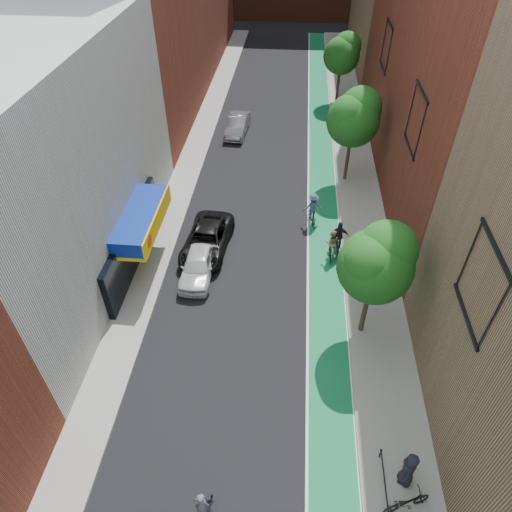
% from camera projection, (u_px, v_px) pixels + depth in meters
% --- Properties ---
extents(bike_lane, '(2.00, 68.00, 0.01)m').
position_uv_depth(bike_lane, '(322.00, 165.00, 34.72)').
color(bike_lane, '#14724E').
rests_on(bike_lane, ground).
extents(sidewalk_left, '(2.00, 68.00, 0.15)m').
position_uv_depth(sidewalk_left, '(192.00, 158.00, 35.33)').
color(sidewalk_left, gray).
rests_on(sidewalk_left, ground).
extents(sidewalk_right, '(3.00, 68.00, 0.15)m').
position_uv_depth(sidewalk_right, '(355.00, 166.00, 34.50)').
color(sidewalk_right, gray).
rests_on(sidewalk_right, ground).
extents(building_left_white, '(8.00, 20.00, 12.00)m').
position_uv_depth(building_left_white, '(36.00, 169.00, 22.79)').
color(building_left_white, silver).
rests_on(building_left_white, ground).
extents(building_right_mid_red, '(8.00, 28.00, 22.00)m').
position_uv_depth(building_right_mid_red, '(475.00, 7.00, 26.89)').
color(building_right_mid_red, maroon).
rests_on(building_right_mid_red, ground).
extents(tree_near, '(3.40, 3.36, 6.42)m').
position_uv_depth(tree_near, '(377.00, 262.00, 19.61)').
color(tree_near, '#332619').
rests_on(tree_near, ground).
extents(tree_mid, '(3.55, 3.53, 6.74)m').
position_uv_depth(tree_mid, '(354.00, 116.00, 29.89)').
color(tree_mid, '#332619').
rests_on(tree_mid, ground).
extents(tree_far, '(3.30, 3.25, 6.21)m').
position_uv_depth(tree_far, '(342.00, 53.00, 40.59)').
color(tree_far, '#332619').
rests_on(tree_far, ground).
extents(parked_car_white, '(1.72, 4.26, 1.45)m').
position_uv_depth(parked_car_white, '(198.00, 265.00, 25.27)').
color(parked_car_white, silver).
rests_on(parked_car_white, ground).
extents(parked_car_black, '(2.84, 5.46, 1.47)m').
position_uv_depth(parked_car_black, '(207.00, 240.00, 26.86)').
color(parked_car_black, black).
rests_on(parked_car_black, ground).
extents(parked_car_silver, '(1.84, 4.52, 1.46)m').
position_uv_depth(parked_car_silver, '(237.00, 125.00, 38.18)').
color(parked_car_silver, gray).
rests_on(parked_car_silver, ground).
extents(cyclist_lead, '(0.90, 1.68, 1.92)m').
position_uv_depth(cyclist_lead, '(203.00, 512.00, 15.85)').
color(cyclist_lead, black).
rests_on(cyclist_lead, ground).
extents(cyclist_lane_near, '(0.80, 1.50, 1.97)m').
position_uv_depth(cyclist_lane_near, '(331.00, 246.00, 26.22)').
color(cyclist_lane_near, black).
rests_on(cyclist_lane_near, ground).
extents(cyclist_lane_mid, '(1.09, 1.73, 2.19)m').
position_uv_depth(cyclist_lane_mid, '(338.00, 242.00, 26.56)').
color(cyclist_lane_mid, black).
rests_on(cyclist_lane_mid, ground).
extents(cyclist_lane_far, '(1.29, 1.75, 2.15)m').
position_uv_depth(cyclist_lane_far, '(312.00, 210.00, 28.68)').
color(cyclist_lane_far, black).
rests_on(cyclist_lane_far, ground).
extents(parked_bike_far, '(1.93, 1.26, 0.96)m').
position_uv_depth(parked_bike_far, '(407.00, 502.00, 16.12)').
color(parked_bike_far, black).
rests_on(parked_bike_far, sidewalk_right).
extents(pedestrian, '(0.79, 1.00, 1.79)m').
position_uv_depth(pedestrian, '(409.00, 469.00, 16.57)').
color(pedestrian, black).
rests_on(pedestrian, sidewalk_right).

